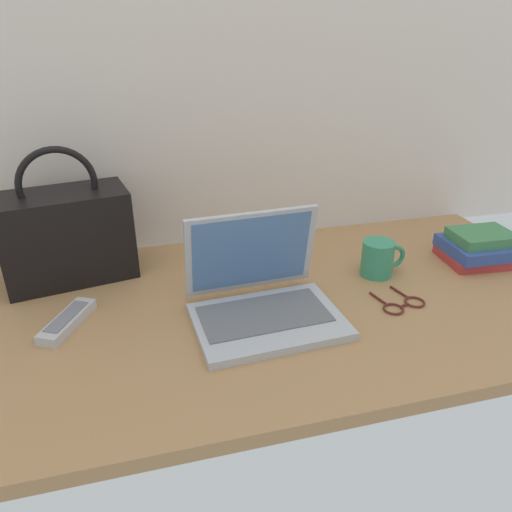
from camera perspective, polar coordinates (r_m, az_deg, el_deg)
name	(u,v)px	position (r m, az deg, el deg)	size (l,w,h in m)	color
desk	(255,309)	(1.12, -0.13, -6.24)	(1.60, 0.76, 0.03)	#A87A4C
laptop	(262,296)	(1.05, 0.70, -4.76)	(0.32, 0.28, 0.22)	#B2B5BA
coffee_mug	(379,258)	(1.25, 14.24, -0.21)	(0.12, 0.08, 0.09)	#338C66
remote_control_near	(67,321)	(1.10, -21.33, -7.15)	(0.11, 0.16, 0.02)	#B7B7B7
eyeglasses	(403,304)	(1.15, 16.93, -5.48)	(0.12, 0.12, 0.01)	#591E19
handbag	(67,234)	(1.26, -21.41, 2.44)	(0.32, 0.21, 0.33)	black
book_stack	(480,248)	(1.42, 24.87, 0.91)	(0.20, 0.16, 0.08)	#B23333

